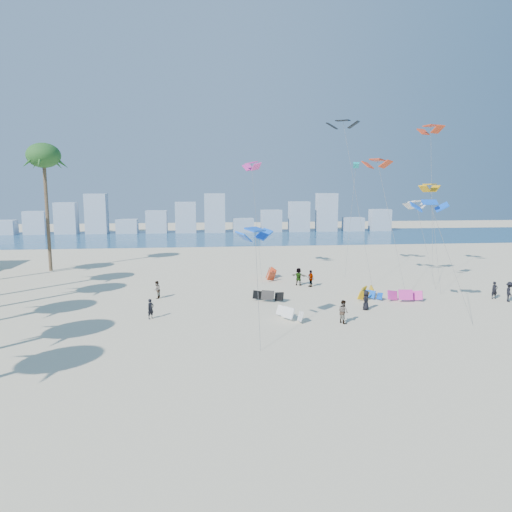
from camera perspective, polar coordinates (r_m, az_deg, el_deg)
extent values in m
plane|color=beige|center=(22.76, -3.15, -17.48)|extent=(220.00, 220.00, 0.00)
plane|color=navy|center=(92.98, -5.71, 2.27)|extent=(220.00, 220.00, 0.00)
imported|color=black|center=(36.66, -12.64, -6.27)|extent=(0.65, 0.65, 1.53)
imported|color=gray|center=(35.27, 10.50, -6.63)|extent=(0.93, 1.03, 1.72)
imported|color=black|center=(39.32, 13.18, -5.24)|extent=(0.86, 0.93, 1.59)
imported|color=gray|center=(47.30, 6.62, -2.71)|extent=(0.73, 1.07, 1.68)
imported|color=black|center=(46.44, 28.34, -3.84)|extent=(1.06, 1.30, 1.76)
imported|color=gray|center=(47.82, 5.19, -2.50)|extent=(1.68, 1.37, 1.80)
imported|color=black|center=(47.03, 26.91, -3.72)|extent=(0.58, 0.39, 1.56)
imported|color=gray|center=(43.02, -11.91, -4.03)|extent=(0.72, 0.86, 1.58)
cylinder|color=#595959|center=(30.00, 0.21, -3.85)|extent=(0.07, 3.57, 7.12)
cylinder|color=#595959|center=(46.01, 16.06, 3.51)|extent=(1.03, 5.95, 12.51)
cylinder|color=#595959|center=(47.35, 20.88, 1.97)|extent=(0.38, 2.66, 10.13)
cylinder|color=#595959|center=(50.13, 0.06, 4.22)|extent=(0.61, 5.34, 12.51)
cylinder|color=#595959|center=(54.13, 11.38, 4.43)|extent=(2.20, 3.84, 12.62)
cylinder|color=#595959|center=(50.02, 12.13, 6.52)|extent=(1.84, 5.61, 16.86)
cylinder|color=#595959|center=(50.99, 19.79, 1.44)|extent=(0.19, 5.80, 8.36)
cylinder|color=#595959|center=(37.67, 22.52, -0.71)|extent=(2.26, 3.19, 8.76)
cylinder|color=#595959|center=(52.28, 20.52, 5.91)|extent=(0.73, 3.80, 16.24)
cylinder|color=brown|center=(60.31, -23.95, 4.66)|extent=(0.40, 0.40, 13.45)
ellipsoid|color=#1C5220|center=(60.33, -24.34, 11.05)|extent=(3.80, 3.80, 2.85)
cube|color=#9EADBF|center=(110.63, -28.14, 3.07)|extent=(4.40, 3.00, 3.00)
cube|color=#9EADBF|center=(108.42, -25.12, 3.66)|extent=(4.40, 3.00, 4.80)
cube|color=#9EADBF|center=(106.54, -21.98, 4.26)|extent=(4.40, 3.00, 6.60)
cube|color=#9EADBF|center=(105.00, -18.74, 4.87)|extent=(4.40, 3.00, 8.40)
cube|color=#9EADBF|center=(104.04, -15.33, 3.49)|extent=(4.40, 3.00, 3.00)
cube|color=#9EADBF|center=(103.20, -11.94, 4.07)|extent=(4.40, 3.00, 4.80)
cube|color=#9EADBF|center=(102.73, -8.50, 4.65)|extent=(4.40, 3.00, 6.60)
cube|color=#9EADBF|center=(102.63, -5.03, 5.21)|extent=(4.40, 3.00, 8.40)
cube|color=#9EADBF|center=(103.16, -1.56, 3.75)|extent=(4.40, 3.00, 3.00)
cube|color=#9EADBF|center=(103.80, 1.86, 4.28)|extent=(4.40, 3.00, 4.80)
cube|color=#9EADBF|center=(104.80, 5.23, 4.78)|extent=(4.40, 3.00, 6.60)
cube|color=#9EADBF|center=(106.17, 8.53, 5.25)|extent=(4.40, 3.00, 8.40)
cube|color=#9EADBF|center=(108.11, 11.68, 3.79)|extent=(4.40, 3.00, 3.00)
cube|color=#9EADBF|center=(110.13, 14.77, 4.24)|extent=(4.40, 3.00, 4.80)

